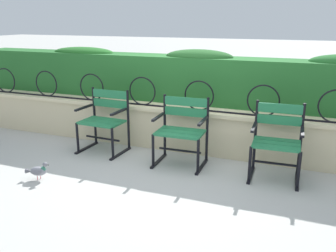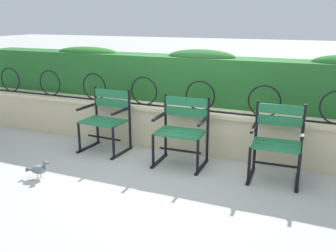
{
  "view_description": "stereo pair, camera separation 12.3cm",
  "coord_description": "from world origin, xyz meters",
  "px_view_note": "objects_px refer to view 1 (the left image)",
  "views": [
    {
      "loc": [
        1.61,
        -3.96,
        1.85
      ],
      "look_at": [
        0.0,
        0.1,
        0.55
      ],
      "focal_mm": 39.07,
      "sensor_mm": 36.0,
      "label": 1
    },
    {
      "loc": [
        1.72,
        -3.91,
        1.85
      ],
      "look_at": [
        0.0,
        0.1,
        0.55
      ],
      "focal_mm": 39.07,
      "sensor_mm": 36.0,
      "label": 2
    }
  ],
  "objects_px": {
    "park_chair_right": "(277,140)",
    "pigeon_near_chairs": "(38,171)",
    "park_chair_left": "(105,119)",
    "park_chair_centre": "(182,129)"
  },
  "relations": [
    {
      "from": "park_chair_right",
      "to": "pigeon_near_chairs",
      "type": "relative_size",
      "value": 3.1
    },
    {
      "from": "park_chair_right",
      "to": "park_chair_left",
      "type": "bearing_deg",
      "value": 178.6
    },
    {
      "from": "park_chair_centre",
      "to": "pigeon_near_chairs",
      "type": "relative_size",
      "value": 3.02
    },
    {
      "from": "pigeon_near_chairs",
      "to": "park_chair_centre",
      "type": "bearing_deg",
      "value": 38.63
    },
    {
      "from": "park_chair_left",
      "to": "park_chair_centre",
      "type": "distance_m",
      "value": 1.19
    },
    {
      "from": "park_chair_right",
      "to": "pigeon_near_chairs",
      "type": "bearing_deg",
      "value": -156.61
    },
    {
      "from": "pigeon_near_chairs",
      "to": "park_chair_right",
      "type": "bearing_deg",
      "value": 23.39
    },
    {
      "from": "park_chair_centre",
      "to": "pigeon_near_chairs",
      "type": "distance_m",
      "value": 1.83
    },
    {
      "from": "park_chair_left",
      "to": "park_chair_right",
      "type": "bearing_deg",
      "value": -1.4
    },
    {
      "from": "park_chair_right",
      "to": "pigeon_near_chairs",
      "type": "height_order",
      "value": "park_chair_right"
    }
  ]
}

